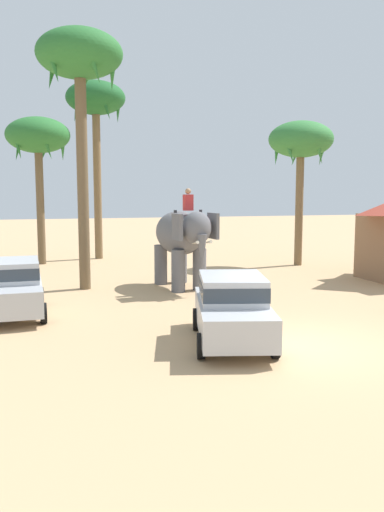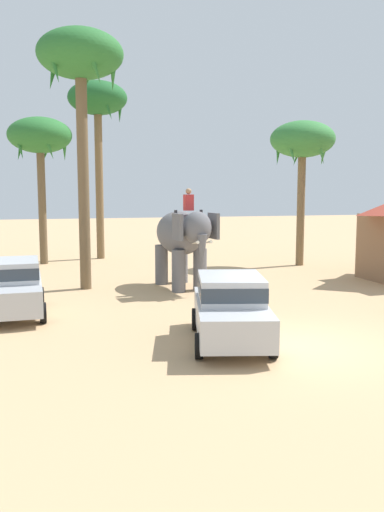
# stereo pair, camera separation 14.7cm
# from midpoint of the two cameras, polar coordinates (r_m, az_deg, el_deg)

# --- Properties ---
(ground_plane) EXTENTS (120.00, 120.00, 0.00)m
(ground_plane) POSITION_cam_midpoint_polar(r_m,az_deg,el_deg) (13.73, 11.64, -9.35)
(ground_plane) COLOR tan
(car_sedan_foreground) EXTENTS (2.58, 4.38, 1.70)m
(car_sedan_foreground) POSITION_cam_midpoint_polar(r_m,az_deg,el_deg) (13.61, 4.43, -5.33)
(car_sedan_foreground) COLOR #B7BABF
(car_sedan_foreground) RESTS_ON ground
(car_parked_far_side) EXTENTS (2.00, 4.16, 1.70)m
(car_parked_far_side) POSITION_cam_midpoint_polar(r_m,az_deg,el_deg) (17.36, -18.25, -2.95)
(car_parked_far_side) COLOR #B7BABF
(car_parked_far_side) RESTS_ON ground
(elephant_with_mahout) EXTENTS (2.10, 3.99, 3.88)m
(elephant_with_mahout) POSITION_cam_midpoint_polar(r_m,az_deg,el_deg) (20.85, -0.82, 1.98)
(elephant_with_mahout) COLOR slate
(elephant_with_mahout) RESTS_ON ground
(palm_tree_behind_elephant) EXTENTS (3.20, 3.20, 9.64)m
(palm_tree_behind_elephant) POSITION_cam_midpoint_polar(r_m,az_deg,el_deg) (30.57, -9.83, 15.54)
(palm_tree_behind_elephant) COLOR brown
(palm_tree_behind_elephant) RESTS_ON ground
(palm_tree_near_hut) EXTENTS (3.20, 3.20, 9.71)m
(palm_tree_near_hut) POSITION_cam_midpoint_polar(r_m,az_deg,el_deg) (21.51, -11.53, 19.33)
(palm_tree_near_hut) COLOR brown
(palm_tree_near_hut) RESTS_ON ground
(palm_tree_left_of_road) EXTENTS (3.20, 3.20, 7.21)m
(palm_tree_left_of_road) POSITION_cam_midpoint_polar(r_m,az_deg,el_deg) (27.78, 11.78, 11.66)
(palm_tree_left_of_road) COLOR brown
(palm_tree_left_of_road) RESTS_ON ground
(palm_tree_far_back) EXTENTS (3.20, 3.20, 7.45)m
(palm_tree_far_back) POSITION_cam_midpoint_polar(r_m,az_deg,el_deg) (28.78, -15.67, 11.85)
(palm_tree_far_back) COLOR brown
(palm_tree_far_back) RESTS_ON ground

